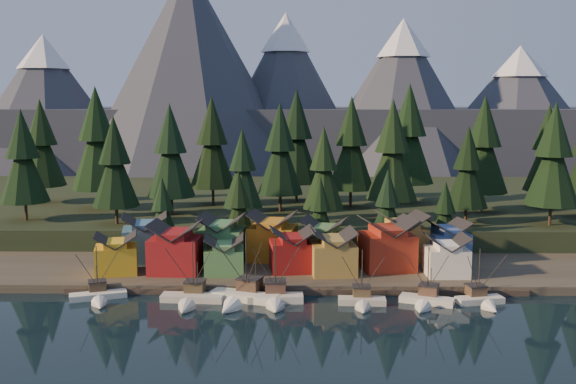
{
  "coord_description": "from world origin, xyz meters",
  "views": [
    {
      "loc": [
        0.2,
        -91.96,
        32.93
      ],
      "look_at": [
        -1.56,
        30.0,
        15.78
      ],
      "focal_mm": 40.0,
      "sensor_mm": 36.0,
      "label": 1
    }
  ],
  "objects_px": {
    "boat_0": "(98,290)",
    "boat_2": "(241,289)",
    "boat_3": "(275,290)",
    "house_back_0": "(145,237)",
    "boat_4": "(362,294)",
    "house_front_1": "(175,246)",
    "boat_5": "(426,293)",
    "boat_6": "(482,293)",
    "boat_1": "(191,291)",
    "house_back_1": "(222,238)",
    "house_front_0": "(116,252)"
  },
  "relations": [
    {
      "from": "boat_4",
      "to": "boat_6",
      "type": "distance_m",
      "value": 19.72
    },
    {
      "from": "house_front_1",
      "to": "house_back_0",
      "type": "xyz_separation_m",
      "value": [
        -7.57,
        8.26,
        -0.03
      ]
    },
    {
      "from": "boat_0",
      "to": "boat_2",
      "type": "xyz_separation_m",
      "value": [
        24.04,
        -0.93,
        0.51
      ]
    },
    {
      "from": "boat_4",
      "to": "house_front_1",
      "type": "xyz_separation_m",
      "value": [
        -33.25,
        14.85,
        4.46
      ]
    },
    {
      "from": "boat_1",
      "to": "house_back_0",
      "type": "relative_size",
      "value": 1.16
    },
    {
      "from": "boat_3",
      "to": "boat_4",
      "type": "distance_m",
      "value": 14.23
    },
    {
      "from": "house_front_1",
      "to": "boat_6",
      "type": "bearing_deg",
      "value": -12.34
    },
    {
      "from": "boat_0",
      "to": "boat_5",
      "type": "distance_m",
      "value": 54.39
    },
    {
      "from": "boat_0",
      "to": "house_front_1",
      "type": "relative_size",
      "value": 1.09
    },
    {
      "from": "boat_0",
      "to": "house_back_1",
      "type": "distance_m",
      "value": 27.35
    },
    {
      "from": "boat_5",
      "to": "boat_3",
      "type": "bearing_deg",
      "value": -159.47
    },
    {
      "from": "boat_1",
      "to": "boat_2",
      "type": "height_order",
      "value": "boat_2"
    },
    {
      "from": "boat_2",
      "to": "boat_1",
      "type": "bearing_deg",
      "value": -156.79
    },
    {
      "from": "boat_4",
      "to": "house_front_0",
      "type": "xyz_separation_m",
      "value": [
        -44.07,
        13.89,
        3.44
      ]
    },
    {
      "from": "boat_5",
      "to": "boat_2",
      "type": "bearing_deg",
      "value": -160.13
    },
    {
      "from": "boat_2",
      "to": "boat_5",
      "type": "xyz_separation_m",
      "value": [
        30.32,
        -0.81,
        -0.29
      ]
    },
    {
      "from": "boat_2",
      "to": "house_back_1",
      "type": "height_order",
      "value": "boat_2"
    },
    {
      "from": "boat_2",
      "to": "boat_3",
      "type": "xyz_separation_m",
      "value": [
        5.69,
        -0.43,
        0.07
      ]
    },
    {
      "from": "boat_6",
      "to": "boat_0",
      "type": "bearing_deg",
      "value": 167.17
    },
    {
      "from": "boat_4",
      "to": "boat_5",
      "type": "xyz_separation_m",
      "value": [
        10.44,
        0.43,
        0.03
      ]
    },
    {
      "from": "boat_0",
      "to": "boat_2",
      "type": "bearing_deg",
      "value": -22.05
    },
    {
      "from": "boat_5",
      "to": "house_back_0",
      "type": "relative_size",
      "value": 1.04
    },
    {
      "from": "boat_2",
      "to": "house_back_1",
      "type": "bearing_deg",
      "value": 125.13
    },
    {
      "from": "boat_3",
      "to": "house_front_0",
      "type": "xyz_separation_m",
      "value": [
        -29.87,
        13.08,
        3.05
      ]
    },
    {
      "from": "boat_2",
      "to": "house_back_0",
      "type": "relative_size",
      "value": 1.28
    },
    {
      "from": "boat_0",
      "to": "boat_6",
      "type": "xyz_separation_m",
      "value": [
        63.63,
        -1.46,
        0.23
      ]
    },
    {
      "from": "boat_1",
      "to": "house_front_0",
      "type": "height_order",
      "value": "boat_1"
    },
    {
      "from": "house_front_0",
      "to": "house_back_1",
      "type": "relative_size",
      "value": 0.93
    },
    {
      "from": "boat_6",
      "to": "house_back_1",
      "type": "bearing_deg",
      "value": 143.48
    },
    {
      "from": "boat_6",
      "to": "house_front_1",
      "type": "relative_size",
      "value": 1.07
    },
    {
      "from": "boat_0",
      "to": "boat_4",
      "type": "bearing_deg",
      "value": -22.67
    },
    {
      "from": "boat_2",
      "to": "boat_6",
      "type": "distance_m",
      "value": 39.6
    },
    {
      "from": "boat_2",
      "to": "boat_4",
      "type": "height_order",
      "value": "boat_2"
    },
    {
      "from": "boat_1",
      "to": "boat_5",
      "type": "bearing_deg",
      "value": 3.42
    },
    {
      "from": "boat_6",
      "to": "house_back_1",
      "type": "xyz_separation_m",
      "value": [
        -45.14,
        21.05,
        4.49
      ]
    },
    {
      "from": "boat_5",
      "to": "boat_6",
      "type": "xyz_separation_m",
      "value": [
        9.27,
        0.29,
        0.0
      ]
    },
    {
      "from": "boat_0",
      "to": "boat_3",
      "type": "relative_size",
      "value": 0.86
    },
    {
      "from": "boat_4",
      "to": "boat_6",
      "type": "xyz_separation_m",
      "value": [
        19.71,
        0.72,
        0.04
      ]
    },
    {
      "from": "boat_6",
      "to": "house_front_0",
      "type": "height_order",
      "value": "boat_6"
    },
    {
      "from": "house_front_1",
      "to": "house_back_0",
      "type": "height_order",
      "value": "house_front_1"
    },
    {
      "from": "boat_0",
      "to": "boat_4",
      "type": "relative_size",
      "value": 1.03
    },
    {
      "from": "boat_4",
      "to": "house_front_0",
      "type": "relative_size",
      "value": 1.13
    },
    {
      "from": "boat_1",
      "to": "boat_2",
      "type": "bearing_deg",
      "value": 7.15
    },
    {
      "from": "boat_0",
      "to": "boat_1",
      "type": "distance_m",
      "value": 15.82
    },
    {
      "from": "house_front_0",
      "to": "house_front_1",
      "type": "height_order",
      "value": "house_front_1"
    },
    {
      "from": "house_back_0",
      "to": "boat_2",
      "type": "bearing_deg",
      "value": -58.11
    },
    {
      "from": "boat_6",
      "to": "house_back_0",
      "type": "distance_m",
      "value": 64.69
    },
    {
      "from": "house_back_1",
      "to": "house_back_0",
      "type": "bearing_deg",
      "value": -179.74
    },
    {
      "from": "boat_6",
      "to": "house_front_1",
      "type": "distance_m",
      "value": 54.99
    },
    {
      "from": "boat_1",
      "to": "boat_6",
      "type": "distance_m",
      "value": 47.88
    }
  ]
}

